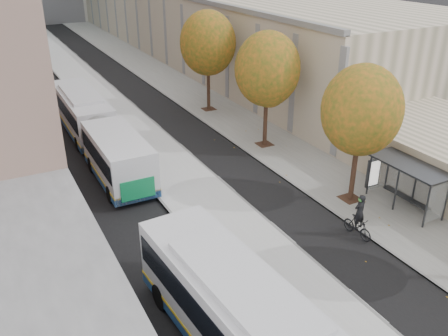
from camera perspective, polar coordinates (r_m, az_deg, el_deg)
bus_platform at (r=42.46m, az=-13.44°, el=6.93°), size 4.25×150.00×0.15m
sidewalk at (r=44.97m, az=-3.51°, el=8.56°), size 4.75×150.00×0.08m
building_tan at (r=74.74m, az=-5.02°, el=18.36°), size 18.00×92.00×8.00m
bus_shelter at (r=26.81m, az=21.64°, el=-0.34°), size 1.90×4.40×2.53m
tree_c at (r=25.54m, az=16.22°, el=6.66°), size 4.20×4.20×7.28m
tree_d at (r=32.26m, az=5.24°, el=11.75°), size 4.40×4.40×7.60m
tree_e at (r=39.89m, az=-1.96°, el=14.78°), size 4.60×4.60×7.92m
bus_far at (r=33.53m, az=-15.20°, el=4.62°), size 2.69×17.89×2.98m
cyclist at (r=23.98m, az=15.84°, el=-6.18°), size 0.68×1.81×2.29m
distant_car at (r=58.40m, az=-21.94°, el=11.31°), size 1.78×3.64×1.20m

